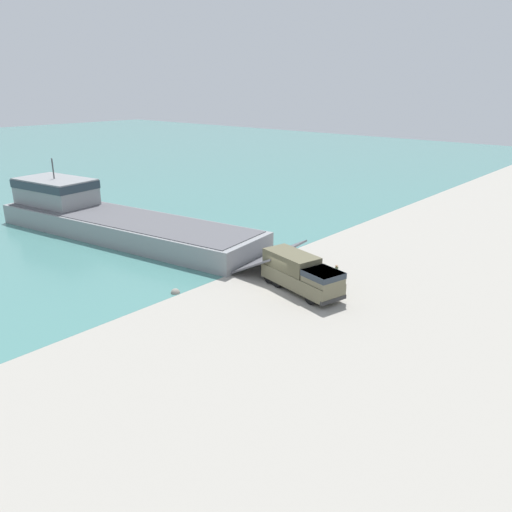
% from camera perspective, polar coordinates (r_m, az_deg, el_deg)
% --- Properties ---
extents(ground_plane, '(240.00, 240.00, 0.00)m').
position_cam_1_polar(ground_plane, '(41.93, 2.82, -3.41)').
color(ground_plane, '#9E998E').
extents(landing_craft, '(12.44, 38.23, 7.74)m').
position_cam_1_polar(landing_craft, '(58.80, -16.70, 4.33)').
color(landing_craft, gray).
rests_on(landing_craft, ground_plane).
extents(military_truck, '(4.19, 8.05, 2.92)m').
position_cam_1_polar(military_truck, '(40.41, 5.21, -1.98)').
color(military_truck, '#6B664C').
rests_on(military_truck, ground_plane).
extents(soldier_on_ramp, '(0.50, 0.39, 1.71)m').
position_cam_1_polar(soldier_on_ramp, '(42.44, 9.16, -1.92)').
color(soldier_on_ramp, '#475638').
rests_on(soldier_on_ramp, ground_plane).
extents(mooring_bollard, '(0.28, 0.28, 0.67)m').
position_cam_1_polar(mooring_bollard, '(48.08, 4.58, -0.00)').
color(mooring_bollard, '#333338').
rests_on(mooring_bollard, ground_plane).
extents(shoreline_rock_a, '(0.96, 0.96, 0.96)m').
position_cam_1_polar(shoreline_rock_a, '(50.15, 2.63, 0.41)').
color(shoreline_rock_a, gray).
rests_on(shoreline_rock_a, ground_plane).
extents(shoreline_rock_b, '(0.76, 0.76, 0.76)m').
position_cam_1_polar(shoreline_rock_b, '(40.96, -9.20, -4.20)').
color(shoreline_rock_b, gray).
rests_on(shoreline_rock_b, ground_plane).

